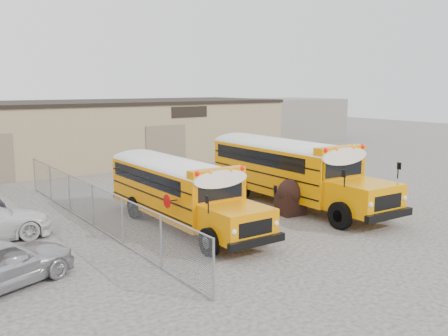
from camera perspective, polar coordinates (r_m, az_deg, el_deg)
ground at (r=21.98m, az=3.08°, el=-5.95°), size 120.00×120.00×0.00m
warehouse at (r=39.06m, az=-15.38°, el=4.01°), size 30.20×10.20×4.67m
chainlink_fence at (r=21.46m, az=-14.77°, el=-4.14°), size 0.07×18.07×1.81m
distant_building_right at (r=55.17m, az=7.32°, el=5.57°), size 10.00×8.00×4.40m
school_bus_left at (r=26.11m, az=-11.55°, el=0.01°), size 2.92×9.67×2.83m
school_bus_right at (r=30.14m, az=-0.83°, el=1.89°), size 3.10×11.13×3.24m
tarp_bundle at (r=22.87m, az=7.63°, el=-3.23°), size 1.22×1.21×1.65m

